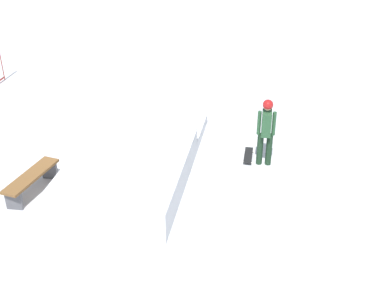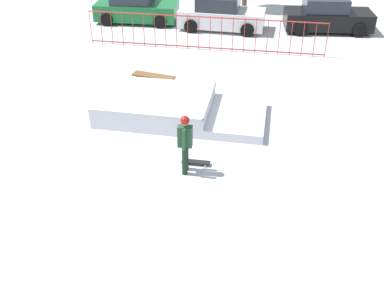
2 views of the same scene
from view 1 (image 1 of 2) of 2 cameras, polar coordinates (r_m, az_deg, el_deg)
name	(u,v)px [view 1 (image 1 of 2)]	position (r m, az deg, el deg)	size (l,w,h in m)	color
ground_plane	(138,168)	(11.99, -6.36, -2.85)	(60.00, 60.00, 0.00)	silver
skate_ramp	(133,165)	(11.54, -6.90, -2.43)	(5.48, 2.78, 0.74)	silver
skater	(266,127)	(11.76, 8.68, 1.92)	(0.38, 0.44, 1.73)	black
skateboard	(248,155)	(12.40, 6.61, -1.31)	(0.80, 0.28, 0.09)	black
park_bench	(32,179)	(11.41, -18.26, -3.94)	(1.65, 0.72, 0.48)	brown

